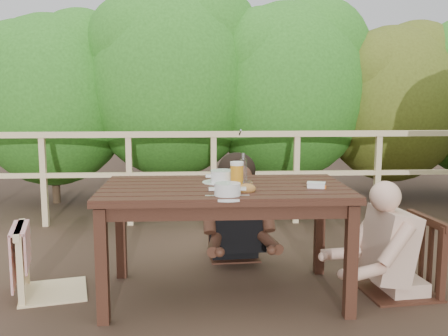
{
  "coord_description": "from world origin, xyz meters",
  "views": [
    {
      "loc": [
        -0.2,
        -3.43,
        1.41
      ],
      "look_at": [
        0.0,
        0.05,
        0.9
      ],
      "focal_mm": 41.01,
      "sensor_mm": 36.0,
      "label": 1
    }
  ],
  "objects": [
    {
      "name": "table",
      "position": [
        0.0,
        0.0,
        0.38
      ],
      "size": [
        1.66,
        0.94,
        0.77
      ],
      "primitive_type": "cube",
      "color": "#321910",
      "rests_on": "ground"
    },
    {
      "name": "ground",
      "position": [
        0.0,
        0.0,
        0.0
      ],
      "size": [
        60.0,
        60.0,
        0.0
      ],
      "primitive_type": "plane",
      "color": "#463124",
      "rests_on": "ground"
    },
    {
      "name": "woman",
      "position": [
        0.13,
        0.88,
        0.71
      ],
      "size": [
        0.62,
        0.74,
        1.41
      ],
      "primitive_type": null,
      "rotation": [
        0.0,
        0.0,
        3.21
      ],
      "color": "black",
      "rests_on": "ground"
    },
    {
      "name": "diner_right",
      "position": [
        1.26,
        -0.0,
        0.67
      ],
      "size": [
        0.71,
        0.61,
        1.33
      ],
      "primitive_type": null,
      "rotation": [
        0.0,
        0.0,
        1.68
      ],
      "color": "#CDA48C",
      "rests_on": "ground"
    },
    {
      "name": "soup_far",
      "position": [
        -0.0,
        0.14,
        0.82
      ],
      "size": [
        0.3,
        0.3,
        0.1
      ],
      "primitive_type": "cylinder",
      "color": "silver",
      "rests_on": "table"
    },
    {
      "name": "chair_right",
      "position": [
        1.23,
        -0.0,
        0.51
      ],
      "size": [
        0.56,
        0.56,
        1.02
      ],
      "primitive_type": "cube",
      "rotation": [
        0.0,
        0.0,
        -1.46
      ],
      "color": "#321910",
      "rests_on": "ground"
    },
    {
      "name": "bottle",
      "position": [
        0.14,
        0.15,
        0.88
      ],
      "size": [
        0.05,
        0.05,
        0.22
      ],
      "primitive_type": "cylinder",
      "color": "silver",
      "rests_on": "table"
    },
    {
      "name": "railing",
      "position": [
        0.0,
        2.0,
        0.51
      ],
      "size": [
        5.6,
        0.1,
        1.01
      ],
      "primitive_type": "cube",
      "color": "beige",
      "rests_on": "ground"
    },
    {
      "name": "beer_glass",
      "position": [
        0.09,
        0.02,
        0.86
      ],
      "size": [
        0.09,
        0.09,
        0.18
      ],
      "primitive_type": "cylinder",
      "color": "gold",
      "rests_on": "table"
    },
    {
      "name": "butter_tub",
      "position": [
        0.61,
        -0.11,
        0.8
      ],
      "size": [
        0.14,
        0.12,
        0.05
      ],
      "primitive_type": "cube",
      "rotation": [
        0.0,
        0.0,
        -0.29
      ],
      "color": "white",
      "rests_on": "table"
    },
    {
      "name": "tumbler",
      "position": [
        0.14,
        -0.19,
        0.81
      ],
      "size": [
        0.07,
        0.07,
        0.08
      ],
      "primitive_type": "cylinder",
      "color": "silver",
      "rests_on": "table"
    },
    {
      "name": "chair_far",
      "position": [
        0.13,
        0.86,
        0.42
      ],
      "size": [
        0.45,
        0.45,
        0.84
      ],
      "primitive_type": "cube",
      "rotation": [
        0.0,
        0.0,
        0.07
      ],
      "color": "#321910",
      "rests_on": "ground"
    },
    {
      "name": "bread_roll",
      "position": [
        0.13,
        -0.23,
        0.8
      ],
      "size": [
        0.12,
        0.09,
        0.07
      ],
      "primitive_type": "ellipsoid",
      "color": "#AF753E",
      "rests_on": "table"
    },
    {
      "name": "soup_near",
      "position": [
        -0.0,
        -0.33,
        0.82
      ],
      "size": [
        0.28,
        0.28,
        0.09
      ],
      "primitive_type": "cylinder",
      "color": "silver",
      "rests_on": "table"
    },
    {
      "name": "hedge_row",
      "position": [
        0.4,
        3.2,
        1.9
      ],
      "size": [
        6.6,
        1.6,
        3.8
      ],
      "primitive_type": null,
      "color": "#2B681C",
      "rests_on": "ground"
    },
    {
      "name": "chair_left",
      "position": [
        -1.22,
        0.12,
        0.47
      ],
      "size": [
        0.57,
        0.57,
        0.95
      ],
      "primitive_type": "cube",
      "rotation": [
        0.0,
        0.0,
        1.81
      ],
      "color": "beige",
      "rests_on": "ground"
    }
  ]
}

